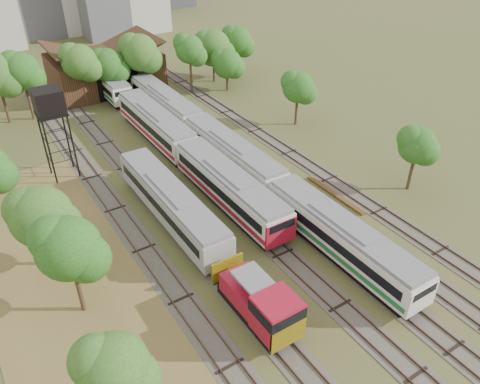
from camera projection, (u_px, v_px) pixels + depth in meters
ground at (389, 322)px, 34.71m from camera, size 240.00×240.00×0.00m
dry_grass_patch at (119, 357)px, 32.16m from camera, size 14.00×60.00×0.04m
tracks at (213, 177)px, 51.96m from camera, size 24.60×80.00×0.19m
railcar_red_set at (189, 153)px, 52.34m from camera, size 3.20×34.58×3.96m
railcar_green_set at (233, 155)px, 52.17m from camera, size 3.04×52.08×3.76m
railcar_rear at (105, 82)px, 72.08m from camera, size 2.90×16.08×3.59m
shunter_locomotive at (263, 306)px, 33.64m from camera, size 2.91×8.10×3.81m
old_grey_coach at (171, 204)px, 44.02m from camera, size 3.07×18.00×3.80m
water_tower at (49, 104)px, 47.77m from camera, size 2.90×2.90×10.04m
rail_pile_far at (335, 195)px, 48.84m from camera, size 0.52×8.27×0.27m
maintenance_shed at (106, 70)px, 73.41m from camera, size 16.45×11.55×7.58m
tree_band_left at (36, 228)px, 35.98m from camera, size 7.98×56.77×8.39m
tree_band_far at (127, 58)px, 67.94m from camera, size 41.24×8.60×9.58m
tree_band_right at (287, 87)px, 61.94m from camera, size 5.50×39.25×7.31m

